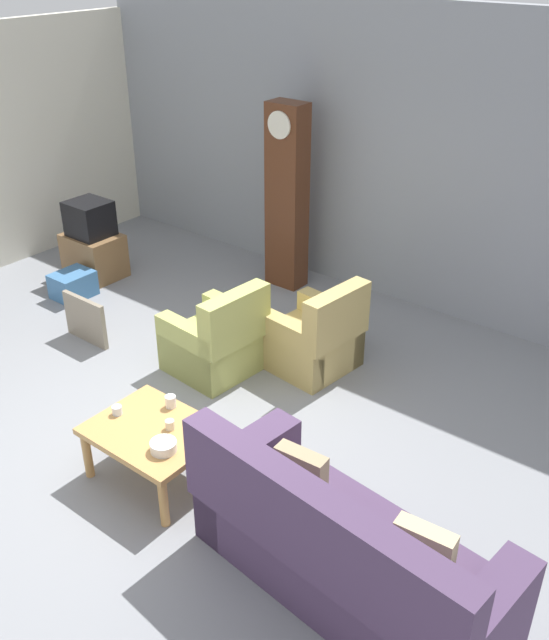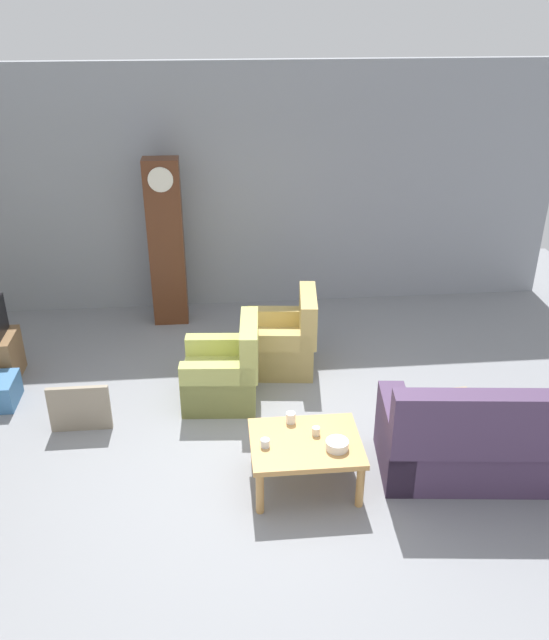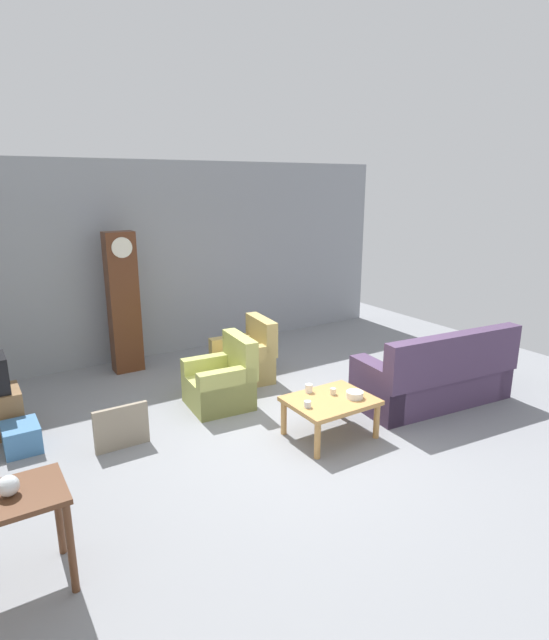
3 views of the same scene
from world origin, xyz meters
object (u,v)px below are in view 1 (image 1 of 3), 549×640
at_px(armchair_olive_far, 314,340).
at_px(tv_stand_cabinet, 94,255).
at_px(tv_crt, 89,218).
at_px(framed_picture_leaning, 85,320).
at_px(cup_white_porcelain, 171,401).
at_px(cup_cream_tall, 170,425).
at_px(storage_box_blue, 73,285).
at_px(cup_blue_rimmed, 117,410).
at_px(bowl_white_stacked, 163,446).
at_px(grandfather_clock, 287,198).
at_px(armchair_olive_near, 216,343).
at_px(coffee_table_wood, 154,436).
at_px(couch_floral, 344,552).

height_order(armchair_olive_far, tv_stand_cabinet, armchair_olive_far).
xyz_separation_m(tv_crt, framed_picture_leaning, (1.20, -1.10, -0.50)).
height_order(cup_white_porcelain, cup_cream_tall, cup_white_porcelain).
relative_size(armchair_olive_far, storage_box_blue, 2.03).
relative_size(cup_white_porcelain, cup_blue_rimmed, 1.27).
height_order(cup_cream_tall, bowl_white_stacked, bowl_white_stacked).
bearing_deg(cup_white_porcelain, tv_stand_cabinet, 150.49).
bearing_deg(grandfather_clock, armchair_olive_near, -71.49).
bearing_deg(cup_cream_tall, tv_crt, 149.35).
height_order(tv_stand_cabinet, cup_white_porcelain, cup_white_porcelain).
bearing_deg(tv_crt, coffee_table_wood, -32.42).
bearing_deg(tv_stand_cabinet, cup_white_porcelain, -29.51).
distance_m(cup_white_porcelain, cup_blue_rimmed, 0.42).
distance_m(framed_picture_leaning, storage_box_blue, 1.10).
xyz_separation_m(tv_stand_cabinet, bowl_white_stacked, (3.56, -2.23, 0.23)).
distance_m(tv_crt, cup_cream_tall, 3.98).
relative_size(storage_box_blue, bowl_white_stacked, 2.31).
bearing_deg(cup_blue_rimmed, bowl_white_stacked, -8.00).
xyz_separation_m(armchair_olive_near, grandfather_clock, (-0.66, 1.96, 0.78)).
distance_m(couch_floral, coffee_table_wood, 1.75).
relative_size(cup_white_porcelain, bowl_white_stacked, 0.51).
bearing_deg(tv_crt, framed_picture_leaning, -42.41).
distance_m(tv_stand_cabinet, bowl_white_stacked, 4.21).
height_order(coffee_table_wood, cup_white_porcelain, cup_white_porcelain).
distance_m(tv_stand_cabinet, cup_blue_rimmed, 3.66).
height_order(couch_floral, cup_white_porcelain, couch_floral).
xyz_separation_m(cup_blue_rimmed, bowl_white_stacked, (0.61, -0.09, 0.00)).
bearing_deg(coffee_table_wood, tv_stand_cabinet, 147.58).
bearing_deg(cup_white_porcelain, armchair_olive_near, 116.49).
bearing_deg(cup_cream_tall, bowl_white_stacked, -54.61).
relative_size(storage_box_blue, cup_blue_rimmed, 5.81).
height_order(armchair_olive_near, storage_box_blue, armchair_olive_near).
bearing_deg(bowl_white_stacked, armchair_olive_near, 120.51).
distance_m(couch_floral, storage_box_blue, 5.07).
xyz_separation_m(grandfather_clock, cup_blue_rimmed, (0.97, -3.43, -0.58)).
xyz_separation_m(grandfather_clock, bowl_white_stacked, (1.57, -3.52, -0.58)).
bearing_deg(storage_box_blue, armchair_olive_far, 9.08).
distance_m(framed_picture_leaning, bowl_white_stacked, 2.63).
distance_m(coffee_table_wood, storage_box_blue, 3.44).
relative_size(grandfather_clock, storage_box_blue, 4.77).
bearing_deg(framed_picture_leaning, grandfather_clock, 71.71).
bearing_deg(cup_cream_tall, framed_picture_leaning, 157.28).
xyz_separation_m(armchair_olive_near, armchair_olive_far, (0.70, 0.63, 0.00)).
bearing_deg(cup_blue_rimmed, armchair_olive_far, 79.59).
distance_m(cup_cream_tall, bowl_white_stacked, 0.26).
relative_size(grandfather_clock, tv_crt, 4.49).
bearing_deg(framed_picture_leaning, couch_floral, -14.99).
distance_m(armchair_olive_near, storage_box_blue, 2.40).
xyz_separation_m(armchair_olive_near, bowl_white_stacked, (0.92, -1.56, 0.20)).
bearing_deg(armchair_olive_near, grandfather_clock, 108.51).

